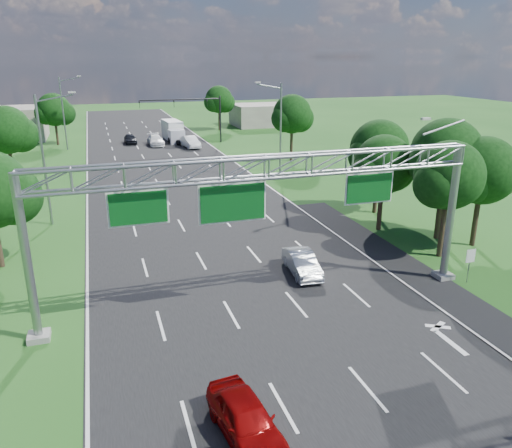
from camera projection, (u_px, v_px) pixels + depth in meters
name	position (u px, v px, depth m)	size (l,w,h in m)	color
ground	(195.00, 211.00, 42.86)	(220.00, 220.00, 0.00)	#1E5018
road	(195.00, 211.00, 42.86)	(18.00, 180.00, 0.02)	black
road_flare	(405.00, 268.00, 31.38)	(3.00, 30.00, 0.02)	black
sign_gantry	(268.00, 179.00, 24.52)	(23.50, 1.00, 9.56)	gray
regulatory_sign	(470.00, 259.00, 28.82)	(0.60, 0.08, 2.10)	gray
traffic_signal	(197.00, 109.00, 74.97)	(12.21, 0.24, 7.00)	black
streetlight_l_near	(45.00, 154.00, 37.80)	(2.97, 0.22, 10.16)	gray
streetlight_l_far	(64.00, 110.00, 69.39)	(2.97, 0.22, 10.16)	gray
streetlight_r_mid	(279.00, 126.00, 53.39)	(2.97, 0.22, 10.16)	gray
tree_cluster_right	(426.00, 164.00, 35.71)	(9.91, 14.60, 8.68)	#2D2116
tree_verge_lb	(8.00, 132.00, 50.08)	(5.76, 4.80, 8.06)	#2D2116
tree_verge_lc	(55.00, 111.00, 73.65)	(5.76, 4.80, 7.62)	#2D2116
tree_verge_rd	(292.00, 116.00, 62.01)	(5.76, 4.80, 8.28)	#2D2116
tree_verge_re	(219.00, 101.00, 88.65)	(5.76, 4.80, 7.84)	#2D2116
building_right	(265.00, 115.00, 96.12)	(12.00, 9.00, 4.00)	gray
red_coupe	(246.00, 419.00, 17.22)	(1.73, 4.29, 1.46)	#8F0706
silver_sedan	(302.00, 263.00, 30.32)	(1.46, 4.18, 1.38)	silver
car_queue_a	(156.00, 140.00, 74.75)	(2.09, 5.15, 1.50)	white
car_queue_b	(181.00, 140.00, 75.85)	(1.83, 3.97, 1.10)	black
car_queue_c	(130.00, 139.00, 76.06)	(1.70, 4.22, 1.44)	black
car_queue_d	(190.00, 142.00, 72.69)	(1.74, 5.00, 1.65)	white
box_truck	(173.00, 131.00, 78.66)	(2.75, 8.18, 3.04)	white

